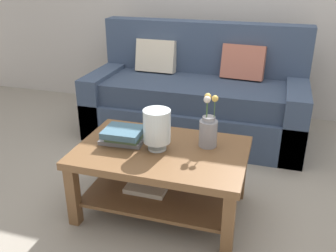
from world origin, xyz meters
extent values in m
plane|color=gray|center=(0.00, 0.00, 0.00)|extent=(10.00, 10.00, 0.00)
cube|color=#384760|center=(-0.10, 0.82, 0.18)|extent=(2.05, 0.90, 0.36)
cube|color=#324057|center=(-0.10, 0.79, 0.46)|extent=(1.81, 0.74, 0.20)
cube|color=#384760|center=(-0.10, 1.17, 0.71)|extent=(2.05, 0.20, 0.70)
cube|color=#384760|center=(-1.03, 0.82, 0.30)|extent=(0.20, 0.90, 0.60)
cube|color=#384760|center=(0.82, 0.82, 0.30)|extent=(0.20, 0.90, 0.60)
cube|color=beige|center=(-0.56, 1.03, 0.72)|extent=(0.40, 0.19, 0.34)
cube|color=#B26651|center=(0.31, 1.03, 0.72)|extent=(0.41, 0.22, 0.34)
cube|color=brown|center=(-0.04, -0.45, 0.45)|extent=(1.11, 0.73, 0.05)
cube|color=brown|center=(-0.54, -0.76, 0.21)|extent=(0.07, 0.07, 0.42)
cube|color=brown|center=(0.46, -0.76, 0.21)|extent=(0.07, 0.07, 0.42)
cube|color=brown|center=(-0.54, -0.14, 0.21)|extent=(0.07, 0.07, 0.42)
cube|color=brown|center=(0.46, -0.14, 0.21)|extent=(0.07, 0.07, 0.42)
cube|color=brown|center=(-0.04, -0.45, 0.14)|extent=(0.99, 0.61, 0.02)
cube|color=beige|center=(-0.14, -0.46, 0.17)|extent=(0.28, 0.20, 0.03)
cube|color=slate|center=(-0.32, -0.43, 0.49)|extent=(0.30, 0.18, 0.03)
cube|color=#51704C|center=(-0.30, -0.42, 0.52)|extent=(0.23, 0.20, 0.04)
cube|color=#3D6075|center=(-0.30, -0.44, 0.56)|extent=(0.26, 0.22, 0.04)
cylinder|color=silver|center=(-0.06, -0.46, 0.48)|extent=(0.12, 0.12, 0.02)
cylinder|color=silver|center=(-0.06, -0.46, 0.51)|extent=(0.04, 0.04, 0.04)
cylinder|color=silver|center=(-0.06, -0.46, 0.64)|extent=(0.18, 0.18, 0.22)
sphere|color=beige|center=(-0.09, -0.46, 0.58)|extent=(0.04, 0.04, 0.04)
sphere|color=#2D333D|center=(-0.04, -0.44, 0.58)|extent=(0.05, 0.05, 0.05)
cylinder|color=gray|center=(0.24, -0.31, 0.56)|extent=(0.12, 0.12, 0.18)
cylinder|color=gray|center=(0.24, -0.31, 0.67)|extent=(0.08, 0.08, 0.03)
cylinder|color=#426638|center=(0.28, -0.31, 0.74)|extent=(0.01, 0.01, 0.11)
sphere|color=gold|center=(0.28, -0.31, 0.81)|extent=(0.04, 0.04, 0.04)
cylinder|color=#426638|center=(0.23, -0.30, 0.74)|extent=(0.01, 0.01, 0.12)
sphere|color=gold|center=(0.23, -0.30, 0.81)|extent=(0.04, 0.04, 0.04)
cylinder|color=#426638|center=(0.23, -0.33, 0.73)|extent=(0.01, 0.01, 0.11)
sphere|color=silver|center=(0.23, -0.33, 0.80)|extent=(0.05, 0.05, 0.05)
camera|label=1|loc=(0.63, -2.50, 1.59)|focal=39.70mm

